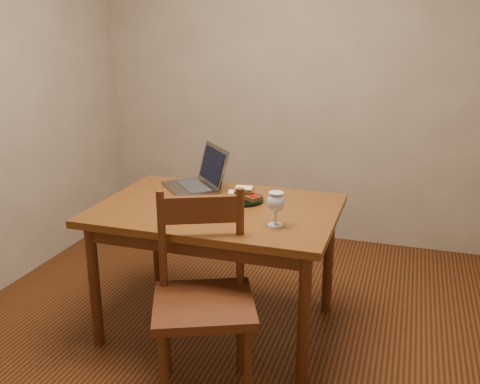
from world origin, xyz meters
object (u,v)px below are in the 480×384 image
(plate, at_px, (244,200))
(table, at_px, (217,221))
(milk_glass, at_px, (276,209))
(chair, at_px, (203,290))
(laptop, at_px, (200,177))

(plate, bearing_deg, table, -131.55)
(table, bearing_deg, milk_glass, -26.17)
(chair, xyz_separation_m, plate, (-0.02, 0.67, 0.22))
(table, relative_size, laptop, 2.77)
(plate, height_order, milk_glass, milk_glass)
(chair, distance_m, milk_glass, 0.53)
(laptop, bearing_deg, chair, -19.58)
(laptop, bearing_deg, table, -6.03)
(plate, distance_m, laptop, 0.38)
(milk_glass, bearing_deg, chair, -123.97)
(milk_glass, bearing_deg, plate, 130.12)
(chair, bearing_deg, laptop, 88.80)
(milk_glass, relative_size, laptop, 0.37)
(table, height_order, laptop, laptop)
(table, bearing_deg, chair, -76.41)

